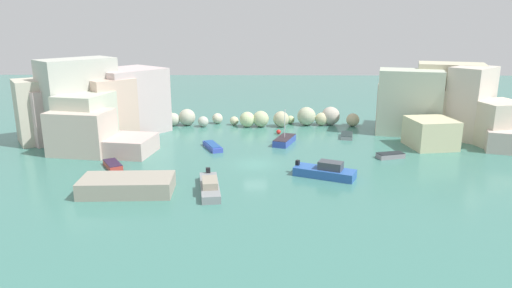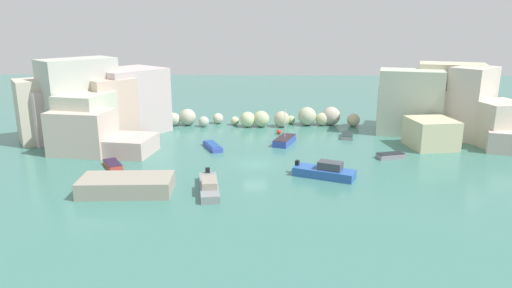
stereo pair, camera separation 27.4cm
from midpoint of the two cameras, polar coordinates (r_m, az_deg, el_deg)
cove_water at (r=51.67m, az=-0.23°, el=-2.45°), size 160.00×160.00×0.00m
cliff_headland_left at (r=64.83m, az=-19.08°, el=3.98°), size 19.41×22.75×10.55m
cliff_headland_right at (r=67.89m, az=21.68°, el=4.02°), size 20.03×17.90×9.40m
rock_breakwater at (r=69.58m, az=-1.61°, el=3.20°), size 32.92×4.09×2.72m
stone_dock at (r=44.82m, az=-15.47°, el=-4.83°), size 8.49×4.47×1.49m
channel_buoy at (r=64.76m, az=2.62°, el=1.48°), size 0.63×0.63×0.63m
moored_boat_0 at (r=59.86m, az=3.33°, el=0.44°), size 3.16×4.84×4.42m
moored_boat_1 at (r=57.81m, az=-5.40°, el=-0.27°), size 2.87×4.45×0.63m
moored_boat_2 at (r=63.99m, az=10.79°, el=1.00°), size 2.07×3.45×0.52m
moored_boat_3 at (r=47.93m, az=8.23°, el=-3.29°), size 6.43×4.40×1.68m
moored_boat_4 at (r=52.84m, az=-17.06°, el=-2.42°), size 2.87×3.56×0.57m
moored_boat_5 at (r=43.90m, az=-5.79°, el=-5.10°), size 2.68×6.90×1.35m
moored_boat_6 at (r=64.56m, az=-13.72°, el=0.96°), size 4.19×3.70×0.53m
moored_boat_7 at (r=55.94m, az=15.79°, el=-1.34°), size 3.29×2.12×0.59m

